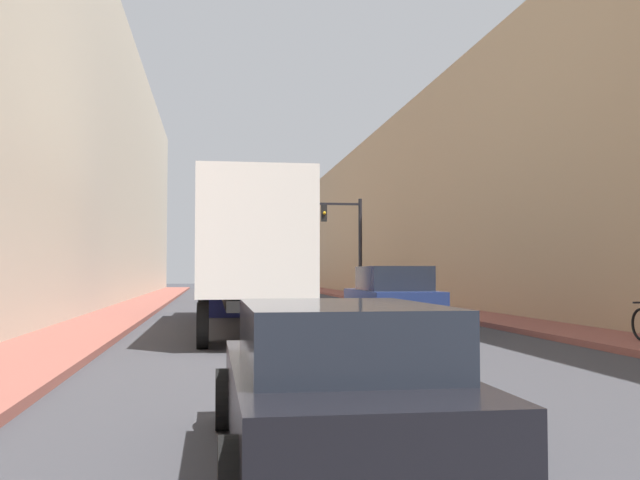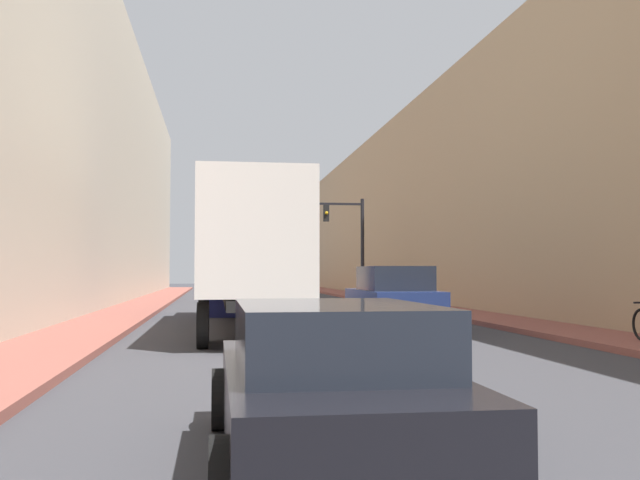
{
  "view_description": "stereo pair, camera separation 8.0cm",
  "coord_description": "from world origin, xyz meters",
  "views": [
    {
      "loc": [
        -2.94,
        -1.58,
        1.66
      ],
      "look_at": [
        -0.61,
        13.85,
        2.36
      ],
      "focal_mm": 40.0,
      "sensor_mm": 36.0,
      "label": 1
    },
    {
      "loc": [
        -2.86,
        -1.59,
        1.66
      ],
      "look_at": [
        -0.61,
        13.85,
        2.36
      ],
      "focal_mm": 40.0,
      "sensor_mm": 36.0,
      "label": 2
    }
  ],
  "objects": [
    {
      "name": "traffic_signal_gantry",
      "position": [
        2.64,
        36.33,
        4.11
      ],
      "size": [
        8.08,
        0.35,
        5.64
      ],
      "color": "black",
      "rests_on": "ground"
    },
    {
      "name": "sidewalk_right",
      "position": [
        6.28,
        30.0,
        0.07
      ],
      "size": [
        2.26,
        80.0,
        0.15
      ],
      "color": "brown",
      "rests_on": "ground"
    },
    {
      "name": "sedan_car",
      "position": [
        -1.9,
        4.47,
        0.67
      ],
      "size": [
        2.0,
        4.4,
        1.39
      ],
      "color": "black",
      "rests_on": "ground"
    },
    {
      "name": "building_right",
      "position": [
        10.41,
        30.0,
        5.39
      ],
      "size": [
        6.0,
        80.0,
        10.77
      ],
      "color": "tan",
      "rests_on": "ground"
    },
    {
      "name": "sidewalk_left",
      "position": [
        -6.28,
        30.0,
        0.07
      ],
      "size": [
        2.26,
        80.0,
        0.15
      ],
      "color": "brown",
      "rests_on": "ground"
    },
    {
      "name": "semi_truck",
      "position": [
        -2.03,
        19.92,
        2.24
      ],
      "size": [
        2.53,
        14.09,
        3.89
      ],
      "color": "silver",
      "rests_on": "ground"
    },
    {
      "name": "building_left",
      "position": [
        -10.41,
        30.0,
        7.39
      ],
      "size": [
        6.0,
        80.0,
        14.78
      ],
      "color": "#BCB29E",
      "rests_on": "ground"
    },
    {
      "name": "suv_car",
      "position": [
        2.09,
        18.06,
        0.85
      ],
      "size": [
        2.16,
        4.5,
        1.81
      ],
      "color": "navy",
      "rests_on": "ground"
    }
  ]
}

